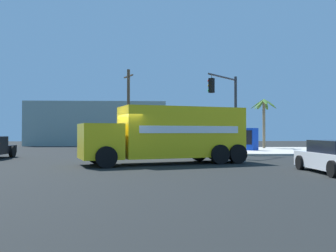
{
  "coord_description": "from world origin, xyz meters",
  "views": [
    {
      "loc": [
        1.54,
        -18.05,
        1.63
      ],
      "look_at": [
        2.52,
        1.05,
        1.96
      ],
      "focal_mm": 39.17,
      "sensor_mm": 36.0,
      "label": 1
    }
  ],
  "objects": [
    {
      "name": "traffic_light_primary",
      "position": [
        6.96,
        7.08,
        3.75
      ],
      "size": [
        2.56,
        2.92,
        5.51
      ],
      "color": "#38383D",
      "rests_on": "sidewalk_corner_far"
    },
    {
      "name": "utility_pole",
      "position": [
        -0.58,
        19.5,
        4.18
      ],
      "size": [
        1.07,
        2.03,
        8.08
      ],
      "color": "brown",
      "rests_on": "ground"
    },
    {
      "name": "sidewalk_corner_far",
      "position": [
        12.66,
        12.66,
        0.07
      ],
      "size": [
        11.51,
        11.51,
        0.14
      ],
      "primitive_type": "cube",
      "color": "#B2ADA0",
      "rests_on": "ground"
    },
    {
      "name": "building_backdrop",
      "position": [
        -4.91,
        28.51,
        2.68
      ],
      "size": [
        16.83,
        6.0,
        5.36
      ],
      "primitive_type": "cube",
      "color": "gray",
      "rests_on": "ground"
    },
    {
      "name": "delivery_truck",
      "position": [
        2.6,
        1.0,
        1.53
      ],
      "size": [
        8.79,
        5.07,
        2.94
      ],
      "color": "yellow",
      "rests_on": "ground"
    },
    {
      "name": "ground_plane",
      "position": [
        0.0,
        0.0,
        0.0
      ],
      "size": [
        100.0,
        100.0,
        0.0
      ],
      "primitive_type": "plane",
      "color": "black"
    },
    {
      "name": "palm_tree_far",
      "position": [
        12.46,
        16.28,
        3.4
      ],
      "size": [
        2.47,
        2.69,
        4.7
      ],
      "color": "#7A6647",
      "rests_on": "sidewalk_corner_far"
    },
    {
      "name": "vending_machine_red",
      "position": [
        10.04,
        12.05,
        1.07
      ],
      "size": [
        1.15,
        1.17,
        1.85
      ],
      "color": "#0F38B2",
      "rests_on": "sidewalk_corner_far"
    }
  ]
}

